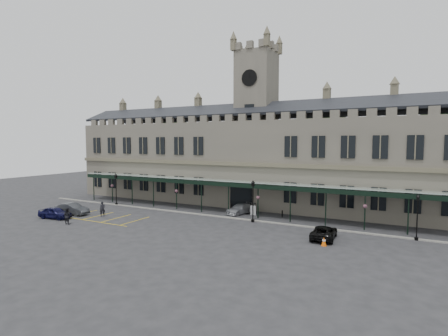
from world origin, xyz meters
The scene contains 22 objects.
ground centered at (0.00, 0.00, 0.00)m, with size 140.00×140.00×0.00m, color #2A2A2D.
station_building centered at (0.00, 15.91, 6.47)m, with size 60.00×10.36×17.30m.
clock_tower centered at (0.00, 16.00, 13.11)m, with size 5.60×5.60×24.80m.
canopy centered at (0.00, 7.46, 2.40)m, with size 50.00×4.10×4.30m.
kerb centered at (0.00, 5.50, 0.06)m, with size 60.00×0.40×0.12m, color gray.
parking_markings centered at (-14.00, -1.50, 0.00)m, with size 16.00×6.00×0.01m, color gold, non-canonical shape.
tree_behind_left centered at (-22.00, 25.00, 12.81)m, with size 6.00×6.00×16.00m.
tree_behind_mid centered at (8.00, 25.00, 12.81)m, with size 6.00×6.00×16.00m.
tree_behind_right centered at (24.00, 25.00, 12.81)m, with size 6.00×6.00×16.00m.
lamp_post_left centered at (-17.48, 5.51, 2.77)m, with size 0.44×0.44×4.67m.
lamp_post_mid centered at (4.29, 5.00, 2.87)m, with size 0.46×0.46×4.84m.
lamp_post_right centered at (20.74, 5.36, 2.59)m, with size 0.41×0.41×4.37m.
traffic_cone centered at (13.51, -0.53, 0.38)m, with size 0.48×0.48×0.77m.
sign_board centered at (2.82, 8.48, 0.59)m, with size 0.70×0.16×1.21m.
bollard_left centered at (-0.97, 9.95, 0.48)m, with size 0.17×0.17×0.96m, color black.
bollard_right centered at (6.44, 9.03, 0.43)m, with size 0.15×0.15×0.85m, color black.
car_left_a centered at (-17.38, -4.50, 0.70)m, with size 1.65×4.10×1.40m, color black.
car_left_b centered at (-17.50, -2.01, 0.73)m, with size 1.54×4.41×1.45m, color #373A3E.
car_taxi centered at (1.00, 8.57, 0.63)m, with size 1.77×4.35×1.26m, color #AAACB2.
car_van centered at (13.00, 1.78, 0.63)m, with size 2.08×4.50×1.25m, color black.
person_a centered at (-13.20, -1.02, 0.93)m, with size 0.68×0.44×1.86m, color black.
person_b centered at (-13.61, -5.70, 0.91)m, with size 0.88×0.69×1.82m, color black.
Camera 1 is at (19.97, -31.35, 9.16)m, focal length 28.00 mm.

